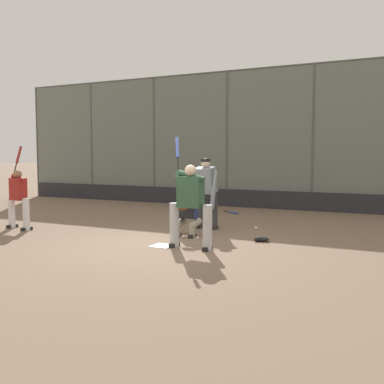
% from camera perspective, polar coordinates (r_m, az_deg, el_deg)
% --- Properties ---
extents(ground_plane, '(160.00, 160.00, 0.00)m').
position_cam_1_polar(ground_plane, '(9.30, -3.78, -6.88)').
color(ground_plane, '#7A604C').
extents(home_plate_marker, '(0.43, 0.43, 0.01)m').
position_cam_1_polar(home_plate_marker, '(9.30, -3.78, -6.84)').
color(home_plate_marker, white).
rests_on(home_plate_marker, ground_plane).
extents(backstop_fence, '(21.68, 0.08, 4.91)m').
position_cam_1_polar(backstop_fence, '(16.00, 9.64, 7.08)').
color(backstop_fence, '#515651').
rests_on(backstop_fence, ground_plane).
extents(padding_wall, '(21.17, 0.18, 0.62)m').
position_cam_1_polar(padding_wall, '(15.96, 9.43, -0.95)').
color(padding_wall, '#28282D').
rests_on(padding_wall, ground_plane).
extents(bleachers_beyond, '(15.12, 3.05, 1.80)m').
position_cam_1_polar(bleachers_beyond, '(19.45, 5.60, 0.92)').
color(bleachers_beyond, slate).
rests_on(bleachers_beyond, ground_plane).
extents(batter_at_plate, '(1.05, 0.64, 2.25)m').
position_cam_1_polar(batter_at_plate, '(8.90, -0.23, -1.42)').
color(batter_at_plate, '#B7B7BC').
rests_on(batter_at_plate, ground_plane).
extents(catcher_behind_plate, '(0.57, 0.67, 1.09)m').
position_cam_1_polar(catcher_behind_plate, '(10.33, -0.58, -2.54)').
color(catcher_behind_plate, gray).
rests_on(catcher_behind_plate, ground_plane).
extents(umpire_home, '(0.72, 0.50, 1.79)m').
position_cam_1_polar(umpire_home, '(11.30, 1.75, 0.13)').
color(umpire_home, '#333333').
rests_on(umpire_home, ground_plane).
extents(batter_on_deck, '(0.88, 0.80, 2.11)m').
position_cam_1_polar(batter_on_deck, '(12.11, -21.19, -0.59)').
color(batter_on_deck, silver).
rests_on(batter_on_deck, ground_plane).
extents(spare_bat_near_backstop, '(0.69, 0.56, 0.07)m').
position_cam_1_polar(spare_bat_near_backstop, '(14.45, 5.16, -2.60)').
color(spare_bat_near_backstop, black).
rests_on(spare_bat_near_backstop, ground_plane).
extents(fielding_glove_on_dirt, '(0.32, 0.24, 0.11)m').
position_cam_1_polar(fielding_glove_on_dirt, '(9.87, 8.79, -5.91)').
color(fielding_glove_on_dirt, black).
rests_on(fielding_glove_on_dirt, ground_plane).
extents(baseball_loose, '(0.07, 0.07, 0.07)m').
position_cam_1_polar(baseball_loose, '(11.43, 8.14, -4.54)').
color(baseball_loose, white).
rests_on(baseball_loose, ground_plane).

